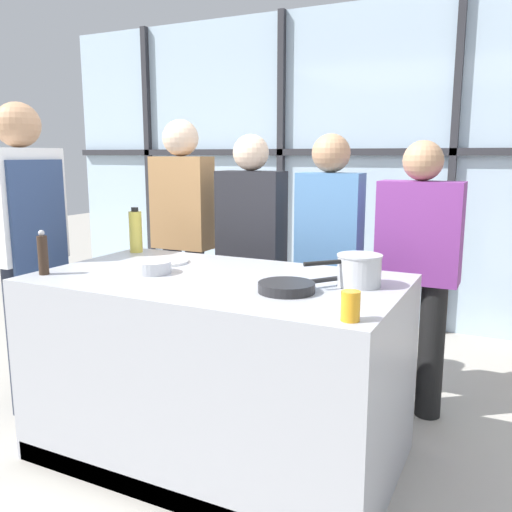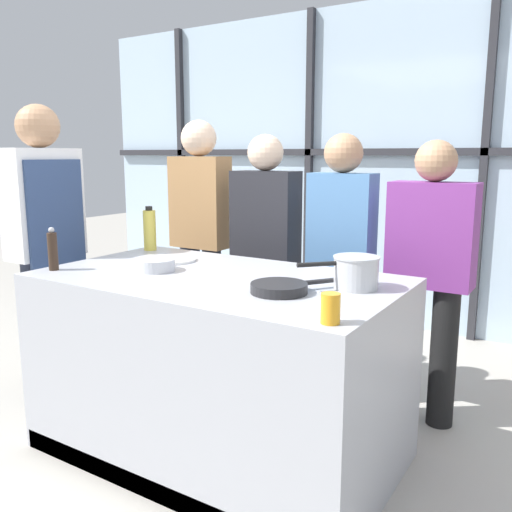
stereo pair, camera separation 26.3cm
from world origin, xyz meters
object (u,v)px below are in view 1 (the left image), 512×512
object	(u,v)px
chef	(27,239)
spectator_far_right	(417,266)
saucepan	(359,269)
frying_pan	(288,287)
spectator_center_left	(251,245)
pepper_grinder	(43,254)
mixing_bowl	(151,266)
spectator_center_right	(329,249)
juice_glass_near	(351,306)
spectator_far_left	(183,229)
white_plate	(163,261)
oil_bottle	(136,231)

from	to	relation	value
chef	spectator_far_right	distance (m)	2.26
saucepan	frying_pan	bearing A→B (deg)	-135.20
spectator_center_left	pepper_grinder	distance (m)	1.34
mixing_bowl	spectator_center_right	bearing A→B (deg)	57.94
spectator_center_left	spectator_center_right	bearing A→B (deg)	-180.00
spectator_far_right	juice_glass_near	xyz separation A→B (m)	(-0.01, -1.30, 0.09)
spectator_far_left	pepper_grinder	xyz separation A→B (m)	(0.00, -1.23, 0.02)
spectator_far_left	pepper_grinder	bearing A→B (deg)	90.07
white_plate	oil_bottle	size ratio (longest dim) A/B	1.01
spectator_far_right	white_plate	bearing A→B (deg)	30.26
white_plate	mixing_bowl	bearing A→B (deg)	-66.90
spectator_far_right	white_plate	distance (m)	1.44
chef	pepper_grinder	bearing A→B (deg)	55.98
frying_pan	saucepan	bearing A→B (deg)	44.80
saucepan	juice_glass_near	world-z (taller)	saucepan
chef	white_plate	distance (m)	0.84
frying_pan	oil_bottle	xyz separation A→B (m)	(-1.21, 0.49, 0.10)
spectator_far_right	saucepan	size ratio (longest dim) A/B	5.17
pepper_grinder	mixing_bowl	bearing A→B (deg)	30.16
spectator_center_left	spectator_center_right	size ratio (longest dim) A/B	1.00
white_plate	spectator_center_right	bearing A→B (deg)	45.59
saucepan	mixing_bowl	world-z (taller)	saucepan
mixing_bowl	juice_glass_near	size ratio (longest dim) A/B	1.84
chef	saucepan	size ratio (longest dim) A/B	5.85
chef	spectator_far_right	size ratio (longest dim) A/B	1.13
spectator_far_right	mixing_bowl	distance (m)	1.49
spectator_far_right	juice_glass_near	distance (m)	1.30
spectator_center_right	oil_bottle	size ratio (longest dim) A/B	6.00
chef	saucepan	distance (m)	1.93
spectator_center_right	spectator_far_right	bearing A→B (deg)	180.00
white_plate	mixing_bowl	distance (m)	0.27
saucepan	spectator_far_right	bearing A→B (deg)	80.63
pepper_grinder	oil_bottle	bearing A→B (deg)	89.19
saucepan	pepper_grinder	distance (m)	1.53
frying_pan	oil_bottle	size ratio (longest dim) A/B	1.43
spectator_center_right	white_plate	xyz separation A→B (m)	(-0.71, -0.72, -0.01)
oil_bottle	juice_glass_near	world-z (taller)	oil_bottle
spectator_center_left	juice_glass_near	xyz separation A→B (m)	(1.05, -1.30, 0.05)
spectator_far_left	white_plate	size ratio (longest dim) A/B	6.33
chef	spectator_center_left	distance (m)	1.36
frying_pan	white_plate	bearing A→B (deg)	161.20
saucepan	mixing_bowl	xyz separation A→B (m)	(-1.01, -0.19, -0.04)
pepper_grinder	chef	bearing A→B (deg)	145.98
spectator_center_left	mixing_bowl	distance (m)	0.97
juice_glass_near	saucepan	bearing A→B (deg)	102.54
spectator_far_left	mixing_bowl	distance (m)	1.07
chef	spectator_center_right	bearing A→B (deg)	121.07
saucepan	mixing_bowl	distance (m)	1.03
saucepan	oil_bottle	world-z (taller)	oil_bottle
spectator_center_left	pepper_grinder	world-z (taller)	spectator_center_left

